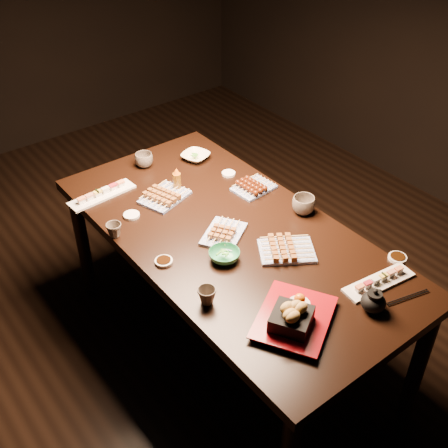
# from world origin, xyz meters

# --- Properties ---
(ground) EXTENTS (5.00, 5.00, 0.00)m
(ground) POSITION_xyz_m (0.00, 0.00, 0.00)
(ground) COLOR black
(ground) RESTS_ON ground
(dining_table) EXTENTS (1.07, 1.88, 0.75)m
(dining_table) POSITION_xyz_m (-0.06, -0.25, 0.38)
(dining_table) COLOR black
(dining_table) RESTS_ON ground
(sushi_platter_near) EXTENTS (0.33, 0.13, 0.04)m
(sushi_platter_near) POSITION_xyz_m (0.21, -0.89, 0.77)
(sushi_platter_near) COLOR white
(sushi_platter_near) RESTS_ON dining_table
(sushi_platter_far) EXTENTS (0.35, 0.12, 0.04)m
(sushi_platter_far) POSITION_xyz_m (-0.38, 0.37, 0.77)
(sushi_platter_far) COLOR white
(sushi_platter_far) RESTS_ON dining_table
(yakitori_plate_center) EXTENTS (0.27, 0.25, 0.06)m
(yakitori_plate_center) POSITION_xyz_m (-0.10, -0.25, 0.78)
(yakitori_plate_center) COLOR #828EB6
(yakitori_plate_center) RESTS_ON dining_table
(yakitori_plate_right) EXTENTS (0.29, 0.27, 0.06)m
(yakitori_plate_right) POSITION_xyz_m (0.05, -0.51, 0.78)
(yakitori_plate_right) COLOR #828EB6
(yakitori_plate_right) RESTS_ON dining_table
(yakitori_plate_left) EXTENTS (0.27, 0.23, 0.06)m
(yakitori_plate_left) POSITION_xyz_m (-0.15, 0.16, 0.78)
(yakitori_plate_left) COLOR #828EB6
(yakitori_plate_left) RESTS_ON dining_table
(tsukune_plate) EXTENTS (0.21, 0.16, 0.05)m
(tsukune_plate) POSITION_xyz_m (0.26, -0.04, 0.78)
(tsukune_plate) COLOR #828EB6
(tsukune_plate) RESTS_ON dining_table
(edamame_bowl_green) EXTENTS (0.17, 0.17, 0.04)m
(edamame_bowl_green) POSITION_xyz_m (-0.20, -0.38, 0.77)
(edamame_bowl_green) COLOR #2D8957
(edamame_bowl_green) RESTS_ON dining_table
(edamame_bowl_cream) EXTENTS (0.18, 0.18, 0.04)m
(edamame_bowl_cream) POSITION_xyz_m (0.20, 0.38, 0.77)
(edamame_bowl_cream) COLOR #F0E6C4
(edamame_bowl_cream) RESTS_ON dining_table
(tempura_tray) EXTENTS (0.41, 0.39, 0.12)m
(tempura_tray) POSITION_xyz_m (-0.21, -0.83, 0.81)
(tempura_tray) COLOR black
(tempura_tray) RESTS_ON dining_table
(teacup_near_left) EXTENTS (0.08, 0.08, 0.07)m
(teacup_near_left) POSITION_xyz_m (-0.41, -0.55, 0.78)
(teacup_near_left) COLOR brown
(teacup_near_left) RESTS_ON dining_table
(teacup_mid_right) EXTENTS (0.13, 0.13, 0.09)m
(teacup_mid_right) POSITION_xyz_m (0.31, -0.34, 0.79)
(teacup_mid_right) COLOR brown
(teacup_mid_right) RESTS_ON dining_table
(teacup_far_left) EXTENTS (0.07, 0.07, 0.07)m
(teacup_far_left) POSITION_xyz_m (-0.49, 0.05, 0.78)
(teacup_far_left) COLOR brown
(teacup_far_left) RESTS_ON dining_table
(teacup_far_right) EXTENTS (0.12, 0.12, 0.08)m
(teacup_far_right) POSITION_xyz_m (-0.06, 0.49, 0.79)
(teacup_far_right) COLOR brown
(teacup_far_right) RESTS_ON dining_table
(teapot) EXTENTS (0.14, 0.14, 0.10)m
(teapot) POSITION_xyz_m (0.07, -0.97, 0.80)
(teapot) COLOR black
(teapot) RESTS_ON dining_table
(condiment_bottle) EXTENTS (0.05, 0.05, 0.13)m
(condiment_bottle) POSITION_xyz_m (-0.05, 0.19, 0.81)
(condiment_bottle) COLOR brown
(condiment_bottle) RESTS_ON dining_table
(sauce_dish_west) EXTENTS (0.08, 0.08, 0.01)m
(sauce_dish_west) POSITION_xyz_m (-0.41, -0.24, 0.76)
(sauce_dish_west) COLOR white
(sauce_dish_west) RESTS_ON dining_table
(sauce_dish_east) EXTENTS (0.07, 0.07, 0.01)m
(sauce_dish_east) POSITION_xyz_m (0.24, 0.15, 0.76)
(sauce_dish_east) COLOR white
(sauce_dish_east) RESTS_ON dining_table
(sauce_dish_se) EXTENTS (0.09, 0.09, 0.01)m
(sauce_dish_se) POSITION_xyz_m (0.39, -0.84, 0.76)
(sauce_dish_se) COLOR white
(sauce_dish_se) RESTS_ON dining_table
(sauce_dish_nw) EXTENTS (0.09, 0.09, 0.01)m
(sauce_dish_nw) POSITION_xyz_m (-0.35, 0.13, 0.76)
(sauce_dish_nw) COLOR white
(sauce_dish_nw) RESTS_ON dining_table
(chopsticks_near) EXTENTS (0.21, 0.13, 0.01)m
(chopsticks_near) POSITION_xyz_m (-0.11, -0.89, 0.75)
(chopsticks_near) COLOR black
(chopsticks_near) RESTS_ON dining_table
(chopsticks_se) EXTENTS (0.20, 0.07, 0.01)m
(chopsticks_se) POSITION_xyz_m (0.23, -1.02, 0.75)
(chopsticks_se) COLOR black
(chopsticks_se) RESTS_ON dining_table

